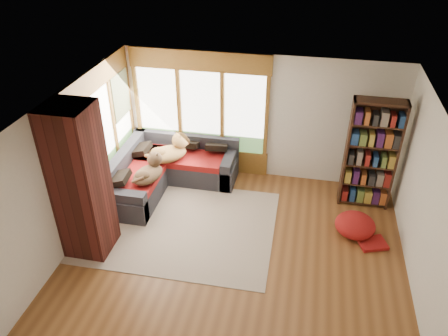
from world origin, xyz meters
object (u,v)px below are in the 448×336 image
at_px(pouf, 355,225).
at_px(dog_brindle, 149,170).
at_px(sectional_sofa, 157,171).
at_px(area_rug, 179,225).
at_px(dog_tan, 170,150).
at_px(brick_chimney, 80,183).
at_px(bookshelf, 371,155).

xyz_separation_m(pouf, dog_brindle, (-3.79, 0.16, 0.54)).
distance_m(sectional_sofa, area_rug, 1.51).
bearing_deg(area_rug, dog_tan, 112.10).
height_order(brick_chimney, area_rug, brick_chimney).
height_order(sectional_sofa, dog_tan, dog_tan).
height_order(area_rug, bookshelf, bookshelf).
height_order(pouf, dog_brindle, dog_brindle).
xyz_separation_m(area_rug, bookshelf, (3.27, 1.39, 1.06)).
bearing_deg(pouf, bookshelf, 79.25).
height_order(sectional_sofa, dog_brindle, dog_brindle).
height_order(brick_chimney, pouf, brick_chimney).
height_order(area_rug, dog_brindle, dog_brindle).
height_order(brick_chimney, bookshelf, brick_chimney).
bearing_deg(area_rug, brick_chimney, -147.17).
xyz_separation_m(area_rug, pouf, (3.08, 0.41, 0.19)).
bearing_deg(pouf, dog_brindle, 177.62).
height_order(pouf, dog_tan, dog_tan).
bearing_deg(pouf, dog_tan, 165.89).
distance_m(area_rug, dog_brindle, 1.16).
bearing_deg(sectional_sofa, area_rug, -59.43).
xyz_separation_m(brick_chimney, area_rug, (1.27, 0.82, -1.29)).
relative_size(brick_chimney, pouf, 3.74).
height_order(bookshelf, dog_tan, bookshelf).
distance_m(sectional_sofa, bookshelf, 4.17).
bearing_deg(brick_chimney, area_rug, 32.83).
distance_m(area_rug, bookshelf, 3.71).
relative_size(sectional_sofa, dog_brindle, 2.70).
relative_size(dog_tan, dog_brindle, 1.16).
bearing_deg(bookshelf, dog_tan, -178.97).
bearing_deg(bookshelf, sectional_sofa, -177.76).
bearing_deg(dog_tan, brick_chimney, -149.92).
height_order(area_rug, pouf, pouf).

